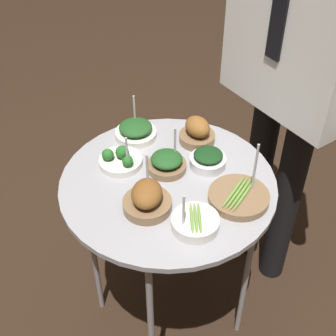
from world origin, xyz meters
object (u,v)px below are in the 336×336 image
Objects in this scene: bowl_spinach_front_center at (136,131)px; bowl_asparagus_far_rim at (195,222)px; bowl_spinach_back_left at (208,160)px; serving_cart at (168,195)px; bowl_broccoli_front_right at (120,160)px; bowl_asparagus_center at (239,196)px; bowl_spinach_near_rim at (167,163)px; bowl_roast_mid_left at (197,132)px; waiter_figure at (301,39)px; bowl_roast_mid_right at (147,199)px.

bowl_asparagus_far_rim is at bearing -10.18° from bowl_spinach_front_center.
serving_cart is at bearing -94.40° from bowl_spinach_back_left.
bowl_asparagus_center is at bearing 31.80° from bowl_broccoli_front_right.
bowl_spinach_near_rim is 0.78× the size of bowl_asparagus_center.
bowl_roast_mid_left is 0.66× the size of bowl_asparagus_center.
bowl_spinach_near_rim is 0.55m from waiter_figure.
bowl_roast_mid_right is 0.33m from bowl_spinach_front_center.
serving_cart is 0.16m from bowl_spinach_back_left.
bowl_asparagus_far_rim reaches higher than bowl_roast_mid_left.
bowl_spinach_front_center reaches higher than bowl_asparagus_far_rim.
bowl_spinach_front_center is (-0.24, 0.03, 0.08)m from serving_cart.
bowl_asparagus_center is 0.11× the size of waiter_figure.
bowl_spinach_near_rim reaches higher than bowl_spinach_front_center.
bowl_broccoli_front_right is 0.27m from bowl_spinach_back_left.
bowl_asparagus_center is at bearing 33.86° from serving_cart.
bowl_roast_mid_right is at bearing -60.97° from serving_cart.
bowl_spinach_front_center is at bearing 177.72° from bowl_spinach_near_rim.
bowl_roast_mid_right is 0.17m from bowl_spinach_near_rim.
bowl_broccoli_front_right is 0.08× the size of waiter_figure.
waiter_figure reaches higher than bowl_roast_mid_right.
waiter_figure is at bearing 97.91° from bowl_roast_mid_right.
waiter_figure is at bearing 111.54° from bowl_asparagus_far_rim.
bowl_spinach_near_rim is at bearing 127.90° from bowl_roast_mid_right.
bowl_spinach_back_left is at bearing 134.68° from bowl_asparagus_far_rim.
bowl_spinach_back_left is 0.46m from waiter_figure.
waiter_figure is (-0.20, 0.38, 0.29)m from bowl_asparagus_center.
bowl_spinach_near_rim is 0.24m from bowl_asparagus_center.
bowl_spinach_near_rim is at bearing -157.35° from bowl_asparagus_center.
bowl_spinach_near_rim is (0.10, 0.11, 0.01)m from bowl_broccoli_front_right.
bowl_roast_mid_left is (-0.11, 0.19, 0.09)m from serving_cart.
bowl_spinach_front_center reaches higher than bowl_roast_mid_left.
bowl_spinach_near_rim is 0.08× the size of waiter_figure.
serving_cart is at bearing -60.17° from bowl_roast_mid_left.
bowl_asparagus_far_rim is at bearing -45.32° from bowl_spinach_back_left.
bowl_broccoli_front_right is 0.75× the size of bowl_asparagus_center.
bowl_roast_mid_left is at bearing 158.25° from bowl_spinach_back_left.
bowl_broccoli_front_right is at bearing -49.62° from bowl_spinach_front_center.
bowl_spinach_front_center is (-0.30, 0.15, -0.01)m from bowl_roast_mid_right.
bowl_spinach_near_rim is at bearing -68.95° from bowl_roast_mid_left.
bowl_broccoli_front_right reaches higher than bowl_roast_mid_left.
serving_cart is 0.16m from bowl_roast_mid_right.
bowl_spinach_near_rim reaches higher than bowl_broccoli_front_right.
serving_cart is 0.18m from bowl_broccoli_front_right.
bowl_roast_mid_right reaches higher than bowl_roast_mid_left.
bowl_spinach_front_center reaches higher than bowl_spinach_back_left.
bowl_spinach_front_center is at bearing -168.41° from bowl_asparagus_center.
bowl_roast_mid_left is at bearing 142.41° from bowl_asparagus_far_rim.
bowl_spinach_back_left is at bearing -84.57° from waiter_figure.
bowl_spinach_near_rim reaches higher than bowl_roast_mid_left.
bowl_roast_mid_right is at bearing -82.09° from waiter_figure.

